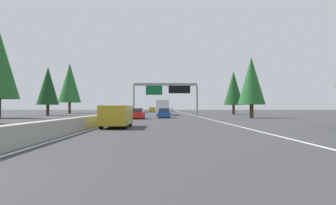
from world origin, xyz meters
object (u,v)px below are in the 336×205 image
at_px(conifer_right_near, 251,81).
at_px(conifer_left_mid, 48,86).
at_px(pickup_mid_right, 171,109).
at_px(conifer_right_mid, 233,88).
at_px(oncoming_near, 114,110).
at_px(sign_gantry_overhead, 166,90).
at_px(minivan_mid_center, 117,115).
at_px(sedan_near_right, 138,114).
at_px(sedan_far_right, 164,113).
at_px(conifer_left_far, 70,83).
at_px(bus_mid_left, 162,107).
at_px(box_truck_near_center, 163,108).
at_px(minivan_far_center, 153,109).
at_px(sedan_far_left, 162,111).

relative_size(conifer_right_near, conifer_left_mid, 0.94).
bearing_deg(pickup_mid_right, conifer_right_mid, -168.53).
bearing_deg(conifer_right_near, oncoming_near, 42.16).
xyz_separation_m(sign_gantry_overhead, minivan_mid_center, (-34.53, 4.29, -4.09)).
xyz_separation_m(sedan_near_right, sedan_far_right, (3.82, -3.68, 0.00)).
bearing_deg(conifer_left_far, sign_gantry_overhead, -132.30).
bearing_deg(sedan_near_right, conifer_right_mid, -35.90).
bearing_deg(conifer_right_near, sedan_near_right, 101.56).
xyz_separation_m(sedan_near_right, bus_mid_left, (22.78, -3.45, 1.03)).
xyz_separation_m(conifer_right_near, conifer_left_far, (36.72, 38.90, 2.75)).
relative_size(oncoming_near, conifer_left_far, 0.41).
relative_size(box_truck_near_center, minivan_far_center, 1.70).
distance_m(minivan_mid_center, conifer_left_far, 62.73).
relative_size(sign_gantry_overhead, conifer_right_mid, 1.25).
xyz_separation_m(pickup_mid_right, oncoming_near, (-60.04, 15.56, 0.00)).
bearing_deg(sedan_near_right, conifer_left_far, 28.63).
relative_size(minivan_mid_center, sedan_far_right, 1.14).
height_order(sedan_near_right, sedan_far_right, same).
relative_size(minivan_far_center, conifer_left_far, 0.36).
xyz_separation_m(conifer_right_near, conifer_left_mid, (15.42, 36.61, 0.34)).
bearing_deg(oncoming_near, minivan_far_center, 165.11).
relative_size(box_truck_near_center, conifer_left_mid, 0.87).
bearing_deg(sedan_far_right, sedan_far_left, 0.35).
xyz_separation_m(sedan_far_left, pickup_mid_right, (50.37, -3.66, 0.23)).
height_order(sign_gantry_overhead, bus_mid_left, sign_gantry_overhead).
distance_m(sign_gantry_overhead, sedan_far_right, 13.32).
distance_m(sign_gantry_overhead, bus_mid_left, 7.24).
height_order(sedan_far_right, minivan_far_center, minivan_far_center).
bearing_deg(bus_mid_left, minivan_far_center, 4.98).
xyz_separation_m(minivan_mid_center, minivan_far_center, (81.20, -0.01, 0.00)).
bearing_deg(conifer_right_mid, sedan_near_right, 144.10).
bearing_deg(conifer_left_far, minivan_far_center, -43.73).
bearing_deg(conifer_left_far, conifer_left_mid, -173.86).
bearing_deg(box_truck_near_center, minivan_mid_center, 177.60).
bearing_deg(pickup_mid_right, sedan_far_left, 175.84).
distance_m(sign_gantry_overhead, pickup_mid_right, 75.35).
distance_m(pickup_mid_right, conifer_left_mid, 77.62).
relative_size(sign_gantry_overhead, bus_mid_left, 1.10).
distance_m(minivan_mid_center, bus_mid_left, 41.07).
bearing_deg(box_truck_near_center, sign_gantry_overhead, -179.41).
height_order(sign_gantry_overhead, conifer_right_near, conifer_right_near).
xyz_separation_m(bus_mid_left, conifer_left_far, (17.41, 25.39, 6.66)).
height_order(oncoming_near, conifer_left_mid, conifer_left_mid).
relative_size(sedan_near_right, sedan_far_right, 1.00).
bearing_deg(conifer_right_near, conifer_right_mid, -7.30).
height_order(conifer_right_near, conifer_left_mid, conifer_left_mid).
xyz_separation_m(minivan_mid_center, bus_mid_left, (40.91, -3.53, 0.77)).
bearing_deg(oncoming_near, minivan_mid_center, 9.57).
bearing_deg(sign_gantry_overhead, box_truck_near_center, 0.59).
height_order(bus_mid_left, conifer_right_near, conifer_right_near).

